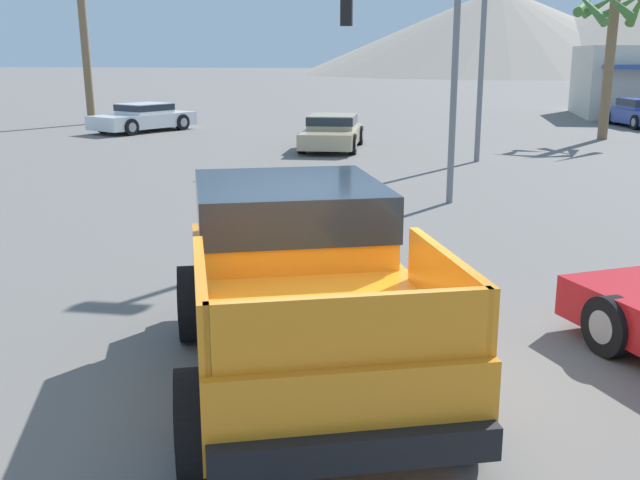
{
  "coord_description": "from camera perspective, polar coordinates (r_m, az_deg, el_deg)",
  "views": [
    {
      "loc": [
        0.92,
        -6.78,
        3.13
      ],
      "look_at": [
        -0.35,
        0.81,
        1.21
      ],
      "focal_mm": 42.0,
      "sensor_mm": 36.0,
      "label": 1
    }
  ],
  "objects": [
    {
      "name": "parked_car_tan",
      "position": [
        25.42,
        0.93,
        8.28
      ],
      "size": [
        1.98,
        4.39,
        1.14
      ],
      "rotation": [
        0.0,
        0.0,
        3.18
      ],
      "color": "tan",
      "rests_on": "ground_plane"
    },
    {
      "name": "ground_plane",
      "position": [
        7.53,
        1.66,
        -10.57
      ],
      "size": [
        320.0,
        320.0,
        0.0
      ],
      "primitive_type": "plane",
      "color": "slate"
    },
    {
      "name": "distant_mountain_range",
      "position": [
        134.13,
        23.09,
        15.22
      ],
      "size": [
        99.08,
        75.71,
        21.92
      ],
      "color": "gray",
      "rests_on": "ground_plane"
    },
    {
      "name": "orange_pickup_truck",
      "position": [
        7.31,
        -1.72,
        -2.52
      ],
      "size": [
        3.46,
        5.21,
        1.85
      ],
      "rotation": [
        0.0,
        0.0,
        0.34
      ],
      "color": "orange",
      "rests_on": "ground_plane"
    },
    {
      "name": "parked_car_white",
      "position": [
        32.0,
        -13.3,
        9.1
      ],
      "size": [
        3.6,
        4.7,
        1.15
      ],
      "rotation": [
        0.0,
        0.0,
        2.67
      ],
      "color": "white",
      "rests_on": "ground_plane"
    },
    {
      "name": "palm_tree_short",
      "position": [
        30.07,
        21.36,
        15.1
      ],
      "size": [
        3.16,
        2.95,
        5.54
      ],
      "color": "brown",
      "rests_on": "ground_plane"
    },
    {
      "name": "traffic_light_main",
      "position": [
        22.72,
        7.5,
        15.19
      ],
      "size": [
        4.57,
        0.38,
        5.11
      ],
      "rotation": [
        0.0,
        0.0,
        3.14
      ],
      "color": "slate",
      "rests_on": "ground_plane"
    }
  ]
}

